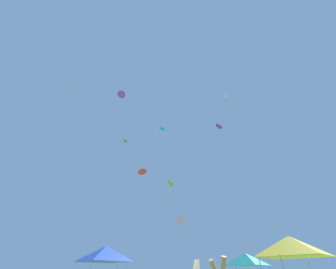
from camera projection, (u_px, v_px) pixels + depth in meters
canopy_tent_blue at (105, 254)px, 13.24m from camera, size 2.96×2.96×3.16m
canopy_tent_teal at (246, 259)px, 16.35m from camera, size 2.83×2.83×3.03m
canopy_tent_yellow at (291, 246)px, 10.17m from camera, size 3.02×3.02×3.23m
kite_pink_delta at (180, 221)px, 22.73m from camera, size 1.16×1.10×1.95m
kite_green_box at (125, 141)px, 22.76m from camera, size 0.60×0.45×1.26m
kite_purple_delta at (122, 94)px, 34.73m from camera, size 1.56×1.44×0.92m
kite_lime_box at (170, 184)px, 32.43m from camera, size 1.20×0.81×2.68m
kite_yellow_box at (71, 81)px, 29.83m from camera, size 0.55×0.56×0.50m
kite_red_delta at (142, 171)px, 26.15m from camera, size 1.64×1.64×0.61m
kite_purple_box at (219, 127)px, 40.17m from camera, size 1.34×0.91×3.02m
kite_cyan_box at (162, 129)px, 43.01m from camera, size 1.30×0.79×0.98m
kite_white_diamond at (226, 96)px, 33.86m from camera, size 0.79×0.88×2.25m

